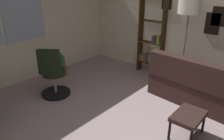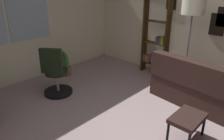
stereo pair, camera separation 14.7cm
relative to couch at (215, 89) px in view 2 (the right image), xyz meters
The scene contains 9 objects.
ground_plane 1.79m from the couch, 163.19° to the left, with size 4.78×5.95×0.10m, color #AA9294.
wall_back_with_windows 4.06m from the couch, 115.69° to the left, with size 4.78×0.12×2.73m.
wall_right_with_frames 1.40m from the couch, 33.80° to the left, with size 0.12×5.95×2.73m.
couch is the anchor object (origin of this frame).
footstool 1.23m from the couch, behind, with size 0.53×0.36×0.37m.
office_chair 2.94m from the couch, 126.15° to the left, with size 0.59×0.58×0.99m.
bookshelf 1.74m from the couch, 72.78° to the left, with size 0.18×0.64×1.85m.
floor_lamp 1.45m from the couch, 73.67° to the left, with size 0.42×0.42×1.81m.
potted_plant 3.24m from the couch, 109.18° to the left, with size 0.41×0.48×0.59m.
Camera 2 is at (-2.09, -1.53, 2.09)m, focal length 34.80 mm.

